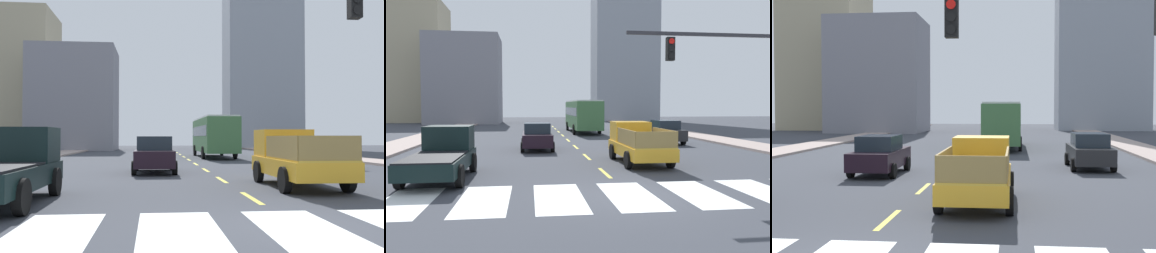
# 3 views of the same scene
# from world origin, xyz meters

# --- Properties ---
(lane_dash_0) EXTENTS (0.16, 2.40, 0.01)m
(lane_dash_0) POSITION_xyz_m (0.00, 4.00, 0.00)
(lane_dash_0) COLOR #DACA46
(lane_dash_0) RESTS_ON ground
(lane_dash_1) EXTENTS (0.16, 2.40, 0.01)m
(lane_dash_1) POSITION_xyz_m (0.00, 9.00, 0.00)
(lane_dash_1) COLOR #DACA46
(lane_dash_1) RESTS_ON ground
(lane_dash_2) EXTENTS (0.16, 2.40, 0.01)m
(lane_dash_2) POSITION_xyz_m (0.00, 14.00, 0.00)
(lane_dash_2) COLOR #DACA46
(lane_dash_2) RESTS_ON ground
(lane_dash_3) EXTENTS (0.16, 2.40, 0.01)m
(lane_dash_3) POSITION_xyz_m (0.00, 19.00, 0.00)
(lane_dash_3) COLOR #DACA46
(lane_dash_3) RESTS_ON ground
(lane_dash_4) EXTENTS (0.16, 2.40, 0.01)m
(lane_dash_4) POSITION_xyz_m (0.00, 24.00, 0.00)
(lane_dash_4) COLOR #DACA46
(lane_dash_4) RESTS_ON ground
(lane_dash_5) EXTENTS (0.16, 2.40, 0.01)m
(lane_dash_5) POSITION_xyz_m (0.00, 29.00, 0.00)
(lane_dash_5) COLOR #DACA46
(lane_dash_5) RESTS_ON ground
(lane_dash_6) EXTENTS (0.16, 2.40, 0.01)m
(lane_dash_6) POSITION_xyz_m (0.00, 34.00, 0.00)
(lane_dash_6) COLOR #DACA46
(lane_dash_6) RESTS_ON ground
(lane_dash_7) EXTENTS (0.16, 2.40, 0.01)m
(lane_dash_7) POSITION_xyz_m (0.00, 39.00, 0.00)
(lane_dash_7) COLOR #DACA46
(lane_dash_7) RESTS_ON ground
(pickup_stakebed) EXTENTS (2.18, 5.20, 1.96)m
(pickup_stakebed) POSITION_xyz_m (2.19, 6.83, 0.94)
(pickup_stakebed) COLOR gold
(pickup_stakebed) RESTS_ON ground
(city_bus) EXTENTS (2.72, 10.80, 3.32)m
(city_bus) POSITION_xyz_m (2.43, 27.76, 1.95)
(city_bus) COLOR #3D6C3D
(city_bus) RESTS_ON ground
(sedan_mid) EXTENTS (2.02, 4.40, 1.72)m
(sedan_mid) POSITION_xyz_m (-2.62, 12.65, 0.86)
(sedan_mid) COLOR black
(sedan_mid) RESTS_ON ground
(sedan_near_left) EXTENTS (2.02, 4.40, 1.72)m
(sedan_near_left) POSITION_xyz_m (6.90, 15.66, 0.86)
(sedan_near_left) COLOR black
(sedan_near_left) RESTS_ON ground
(tower_tall_centre) EXTENTS (11.57, 7.23, 32.11)m
(tower_tall_centre) POSITION_xyz_m (14.61, 58.07, 16.06)
(tower_tall_centre) COLOR #8E95A0
(tower_tall_centre) RESTS_ON ground
(block_mid_left) EXTENTS (10.86, 9.12, 13.51)m
(block_mid_left) POSITION_xyz_m (-13.00, 49.79, 6.76)
(block_mid_left) COLOR gray
(block_mid_left) RESTS_ON ground
(block_mid_right) EXTENTS (9.98, 10.47, 20.26)m
(block_mid_right) POSITION_xyz_m (-22.41, 57.08, 10.13)
(block_mid_right) COLOR tan
(block_mid_right) RESTS_ON ground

